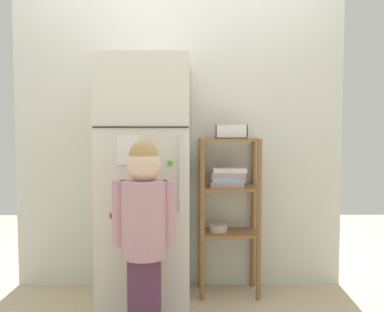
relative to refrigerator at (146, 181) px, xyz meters
name	(u,v)px	position (x,y,z in m)	size (l,w,h in m)	color
ground_plane	(178,302)	(0.22, -0.02, -0.82)	(6.00, 6.00, 0.00)	tan
kitchen_wall_back	(179,143)	(0.22, 0.32, 0.25)	(2.41, 0.03, 2.14)	silver
refrigerator	(146,181)	(0.00, 0.00, 0.00)	(0.59, 0.62, 1.64)	silver
child_standing	(144,218)	(0.04, -0.50, -0.15)	(0.36, 0.26, 1.11)	#5A324C
pantry_shelf_unit	(228,196)	(0.57, 0.14, -0.12)	(0.42, 0.30, 1.11)	olive
fruit_bin	(232,133)	(0.59, 0.16, 0.32)	(0.22, 0.16, 0.09)	white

